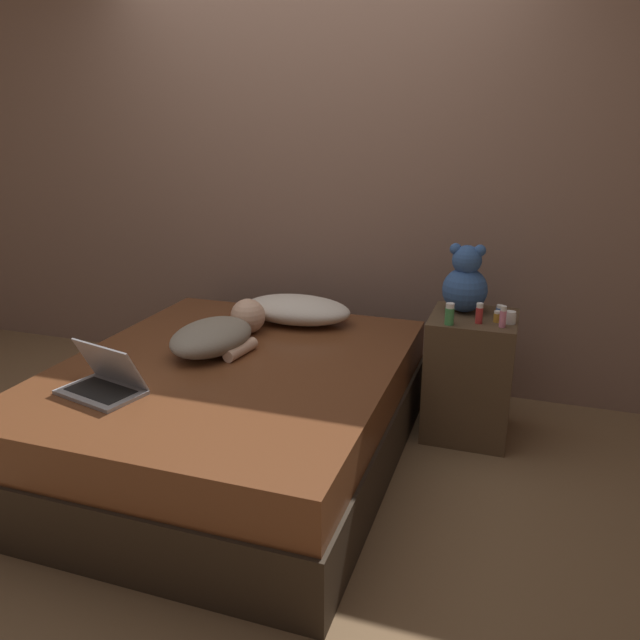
# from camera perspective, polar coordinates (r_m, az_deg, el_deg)

# --- Properties ---
(ground_plane) EXTENTS (12.00, 12.00, 0.00)m
(ground_plane) POSITION_cam_1_polar(r_m,az_deg,el_deg) (3.21, -7.80, -12.44)
(ground_plane) COLOR brown
(wall_back) EXTENTS (8.00, 0.06, 2.60)m
(wall_back) POSITION_cam_1_polar(r_m,az_deg,el_deg) (3.90, -0.52, 13.40)
(wall_back) COLOR #846656
(wall_back) RESTS_ON ground_plane
(bed) EXTENTS (1.56, 1.87, 0.51)m
(bed) POSITION_cam_1_polar(r_m,az_deg,el_deg) (3.09, -8.01, -8.37)
(bed) COLOR #2D2319
(bed) RESTS_ON ground_plane
(nightstand) EXTENTS (0.43, 0.44, 0.65)m
(nightstand) POSITION_cam_1_polar(r_m,az_deg,el_deg) (3.38, 13.51, -4.96)
(nightstand) COLOR brown
(nightstand) RESTS_ON ground_plane
(pillow) EXTENTS (0.62, 0.36, 0.15)m
(pillow) POSITION_cam_1_polar(r_m,az_deg,el_deg) (3.50, -2.14, 0.96)
(pillow) COLOR beige
(pillow) RESTS_ON bed
(person_lying) EXTENTS (0.40, 0.68, 0.19)m
(person_lying) POSITION_cam_1_polar(r_m,az_deg,el_deg) (3.15, -9.14, -1.17)
(person_lying) COLOR gray
(person_lying) RESTS_ON bed
(laptop) EXTENTS (0.39, 0.30, 0.21)m
(laptop) POSITION_cam_1_polar(r_m,az_deg,el_deg) (2.78, -19.11, -5.33)
(laptop) COLOR #9E9EA3
(laptop) RESTS_ON bed
(teddy_bear) EXTENTS (0.23, 0.23, 0.36)m
(teddy_bear) POSITION_cam_1_polar(r_m,az_deg,el_deg) (3.30, 13.14, 3.36)
(teddy_bear) COLOR #335693
(teddy_bear) RESTS_ON nightstand
(bottle_pink) EXTENTS (0.03, 0.03, 0.11)m
(bottle_pink) POSITION_cam_1_polar(r_m,az_deg,el_deg) (3.12, 16.38, 0.28)
(bottle_pink) COLOR pink
(bottle_pink) RESTS_ON nightstand
(bottle_red) EXTENTS (0.04, 0.04, 0.10)m
(bottle_red) POSITION_cam_1_polar(r_m,az_deg,el_deg) (3.15, 14.36, 0.58)
(bottle_red) COLOR #B72D2D
(bottle_red) RESTS_ON nightstand
(bottle_green) EXTENTS (0.05, 0.05, 0.11)m
(bottle_green) POSITION_cam_1_polar(r_m,az_deg,el_deg) (3.09, 11.76, 0.52)
(bottle_green) COLOR #3D8E4C
(bottle_green) RESTS_ON nightstand
(bottle_white) EXTENTS (0.05, 0.05, 0.06)m
(bottle_white) POSITION_cam_1_polar(r_m,az_deg,el_deg) (3.19, 17.01, 0.22)
(bottle_white) COLOR white
(bottle_white) RESTS_ON nightstand
(bottle_blue) EXTENTS (0.04, 0.04, 0.07)m
(bottle_blue) POSITION_cam_1_polar(r_m,az_deg,el_deg) (3.27, 16.12, 0.75)
(bottle_blue) COLOR #3866B2
(bottle_blue) RESTS_ON nightstand
(bottle_amber) EXTENTS (0.03, 0.03, 0.06)m
(bottle_amber) POSITION_cam_1_polar(r_m,az_deg,el_deg) (3.19, 15.88, 0.30)
(bottle_amber) COLOR gold
(bottle_amber) RESTS_ON nightstand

